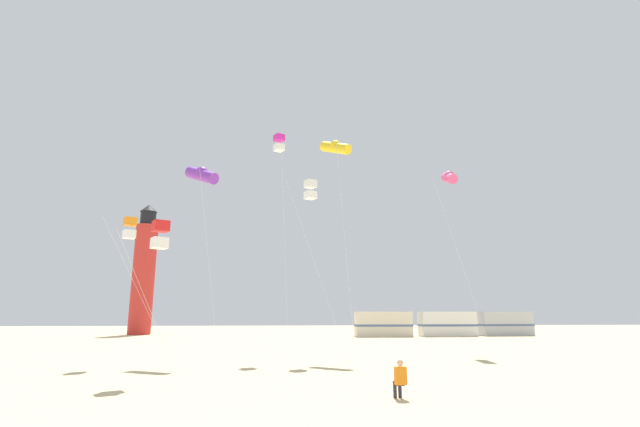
# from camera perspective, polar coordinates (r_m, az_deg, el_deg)

# --- Properties ---
(kite_flyer_standing) EXTENTS (0.35, 0.52, 1.16)m
(kite_flyer_standing) POSITION_cam_1_polar(r_m,az_deg,el_deg) (14.96, 9.88, -19.47)
(kite_flyer_standing) COLOR orange
(kite_flyer_standing) RESTS_ON ground
(kite_box_magenta) EXTENTS (1.25, 1.25, 14.48)m
(kite_box_magenta) POSITION_cam_1_polar(r_m,az_deg,el_deg) (31.65, -5.11, 8.67)
(kite_box_magenta) COLOR silver
(kite_box_magenta) RESTS_ON ground
(kite_box_orange) EXTENTS (3.26, 3.26, 7.63)m
(kite_box_orange) POSITION_cam_1_polar(r_m,az_deg,el_deg) (26.82, -22.58, -1.69)
(kite_box_orange) COLOR silver
(kite_box_orange) RESTS_ON ground
(kite_tube_gold) EXTENTS (2.18, 2.36, 14.23)m
(kite_tube_gold) POSITION_cam_1_polar(r_m,az_deg,el_deg) (31.30, 1.95, 8.22)
(kite_tube_gold) COLOR silver
(kite_tube_gold) RESTS_ON ground
(kite_tube_violet) EXTENTS (2.62, 2.53, 11.39)m
(kite_tube_violet) POSITION_cam_1_polar(r_m,az_deg,el_deg) (28.49, -14.48, 4.69)
(kite_tube_violet) COLOR silver
(kite_tube_violet) RESTS_ON ground
(kite_box_scarlet) EXTENTS (2.73, 1.87, 6.25)m
(kite_box_scarlet) POSITION_cam_1_polar(r_m,az_deg,el_deg) (19.87, -19.26, -2.52)
(kite_box_scarlet) COLOR silver
(kite_box_scarlet) RESTS_ON ground
(kite_tube_rainbow) EXTENTS (3.20, 3.13, 12.90)m
(kite_tube_rainbow) POSITION_cam_1_polar(r_m,az_deg,el_deg) (34.66, 15.78, 4.32)
(kite_tube_rainbow) COLOR silver
(kite_tube_rainbow) RESTS_ON ground
(kite_box_white) EXTENTS (3.49, 2.38, 10.41)m
(kite_box_white) POSITION_cam_1_polar(r_m,az_deg,el_deg) (27.61, -1.20, 2.95)
(kite_box_white) COLOR silver
(kite_box_white) RESTS_ON ground
(lighthouse_distant) EXTENTS (2.80, 2.80, 16.80)m
(lighthouse_distant) POSITION_cam_1_polar(r_m,az_deg,el_deg) (63.86, -21.06, -6.81)
(lighthouse_distant) COLOR red
(lighthouse_distant) RESTS_ON ground
(rv_van_cream) EXTENTS (6.50, 2.52, 2.80)m
(rv_van_cream) POSITION_cam_1_polar(r_m,az_deg,el_deg) (54.62, 7.85, -13.48)
(rv_van_cream) COLOR beige
(rv_van_cream) RESTS_ON ground
(rv_van_white) EXTENTS (6.45, 2.38, 2.80)m
(rv_van_white) POSITION_cam_1_polar(r_m,az_deg,el_deg) (56.98, 15.53, -13.10)
(rv_van_white) COLOR white
(rv_van_white) RESTS_ON ground
(rv_van_silver) EXTENTS (6.62, 2.88, 2.80)m
(rv_van_silver) POSITION_cam_1_polar(r_m,az_deg,el_deg) (60.98, 21.95, -12.60)
(rv_van_silver) COLOR #B7BABF
(rv_van_silver) RESTS_ON ground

